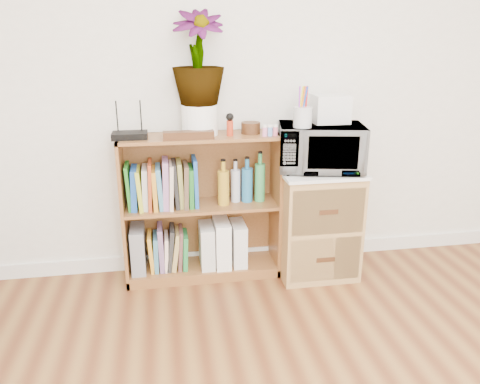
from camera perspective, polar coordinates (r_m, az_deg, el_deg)
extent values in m
cube|color=white|center=(3.37, 1.27, -7.54)|extent=(4.00, 0.02, 0.10)
cube|color=brown|center=(3.03, -4.70, -1.93)|extent=(1.00, 0.30, 0.95)
cube|color=#9E7542|center=(3.16, 9.21, -3.72)|extent=(0.50, 0.45, 0.70)
imported|color=silver|center=(2.99, 9.77, 5.36)|extent=(0.58, 0.45, 0.29)
cylinder|color=silver|center=(2.85, 7.65, 9.03)|extent=(0.11, 0.11, 0.12)
cube|color=white|center=(3.04, 10.92, 9.94)|extent=(0.22, 0.18, 0.17)
cube|color=black|center=(2.88, -13.28, 6.74)|extent=(0.21, 0.14, 0.04)
imported|color=silver|center=(2.86, -7.75, 6.95)|extent=(0.13, 0.13, 0.03)
cylinder|color=white|center=(2.90, -4.94, 8.76)|extent=(0.22, 0.22, 0.19)
imported|color=#337930|center=(2.86, -5.15, 16.01)|extent=(0.31, 0.31, 0.55)
cube|color=#3B1C10|center=(2.79, -6.30, 6.90)|extent=(0.30, 0.07, 0.05)
cylinder|color=#B32E16|center=(2.87, -1.24, 7.78)|extent=(0.04, 0.04, 0.09)
cylinder|color=#341B0E|center=(2.95, 1.31, 7.83)|extent=(0.12, 0.12, 0.07)
cube|color=#CB7086|center=(2.87, 3.68, 7.44)|extent=(0.12, 0.04, 0.06)
cube|color=gray|center=(3.13, -12.29, -6.76)|extent=(0.09, 0.24, 0.30)
cube|color=silver|center=(3.13, -4.08, -6.49)|extent=(0.09, 0.23, 0.28)
cube|color=white|center=(3.13, -2.24, -6.15)|extent=(0.10, 0.25, 0.31)
cube|color=white|center=(3.15, -0.23, -6.22)|extent=(0.09, 0.23, 0.29)
cube|color=#258222|center=(2.98, -13.42, 0.59)|extent=(0.03, 0.20, 0.28)
cube|color=#1B4BA4|center=(2.98, -12.78, 0.45)|extent=(0.05, 0.20, 0.26)
cube|color=gold|center=(2.98, -12.12, 0.46)|extent=(0.04, 0.20, 0.26)
cube|color=beige|center=(2.98, -11.48, 0.51)|extent=(0.04, 0.20, 0.26)
cube|color=#A13D1B|center=(2.97, -10.90, 0.91)|extent=(0.03, 0.20, 0.30)
cube|color=orange|center=(2.98, -10.35, 0.50)|extent=(0.03, 0.20, 0.25)
cube|color=teal|center=(2.97, -9.74, 0.65)|extent=(0.04, 0.20, 0.27)
cube|color=#9C689D|center=(2.97, -9.06, 1.07)|extent=(0.04, 0.20, 0.31)
cube|color=beige|center=(2.97, -8.40, 0.90)|extent=(0.04, 0.20, 0.29)
cube|color=black|center=(2.97, -7.86, 0.97)|extent=(0.04, 0.20, 0.29)
cube|color=olive|center=(2.97, -7.27, 0.98)|extent=(0.04, 0.20, 0.29)
cube|color=brown|center=(2.97, -6.65, 0.91)|extent=(0.04, 0.20, 0.28)
cube|color=#1D6C25|center=(2.98, -6.02, 0.72)|extent=(0.03, 0.20, 0.25)
cube|color=#1D51AE|center=(2.97, -5.47, 1.25)|extent=(0.03, 0.20, 0.31)
cylinder|color=#B88D22|center=(2.99, -2.11, 1.25)|extent=(0.07, 0.07, 0.29)
cylinder|color=#B3BACB|center=(3.01, -0.50, 1.20)|extent=(0.06, 0.06, 0.27)
cylinder|color=#226CA0|center=(3.02, 0.90, 1.39)|extent=(0.07, 0.07, 0.29)
cylinder|color=#35924E|center=(3.03, 2.46, 1.77)|extent=(0.07, 0.07, 0.32)
cylinder|color=yellow|center=(3.05, 3.91, 1.59)|extent=(0.07, 0.07, 0.29)
cylinder|color=silver|center=(3.07, 5.39, 1.37)|extent=(0.06, 0.06, 0.26)
cube|color=gold|center=(3.14, -10.76, -7.08)|extent=(0.04, 0.19, 0.25)
cube|color=teal|center=(3.14, -10.19, -7.16)|extent=(0.03, 0.19, 0.23)
cube|color=slate|center=(3.12, -9.59, -6.63)|extent=(0.04, 0.19, 0.29)
cube|color=#FFD9C6|center=(3.14, -8.98, -7.15)|extent=(0.03, 0.19, 0.23)
cube|color=#2B2B2B|center=(3.13, -8.47, -6.68)|extent=(0.06, 0.19, 0.28)
cube|color=tan|center=(3.13, -7.86, -6.85)|extent=(0.07, 0.19, 0.26)
cube|color=brown|center=(3.13, -7.30, -6.72)|extent=(0.04, 0.19, 0.27)
cube|color=#207B38|center=(3.14, -6.73, -6.98)|extent=(0.04, 0.19, 0.23)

